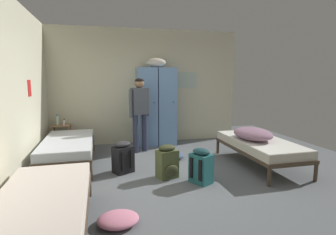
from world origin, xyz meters
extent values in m
plane|color=slate|center=(0.00, 0.00, 0.00)|extent=(7.77, 7.77, 0.00)
cube|color=beige|center=(0.00, 2.46, 1.39)|extent=(4.68, 0.06, 2.78)
cube|color=beige|center=(-2.31, 0.00, 1.39)|extent=(0.06, 4.86, 2.78)
cube|color=#B7CCBC|center=(1.04, 2.42, 1.55)|extent=(0.55, 0.01, 0.40)
cube|color=red|center=(-2.28, 0.85, 1.45)|extent=(0.01, 0.20, 0.28)
cube|color=#6B93C6|center=(-0.04, 2.15, 0.93)|extent=(0.44, 0.52, 1.85)
cylinder|color=black|center=(0.08, 1.87, 1.05)|extent=(0.02, 0.03, 0.02)
cube|color=#6B93C6|center=(0.42, 2.15, 0.93)|extent=(0.44, 0.52, 1.85)
cylinder|color=black|center=(0.54, 1.87, 1.05)|extent=(0.02, 0.03, 0.02)
ellipsoid|color=beige|center=(0.19, 2.15, 1.96)|extent=(0.48, 0.36, 0.22)
cylinder|color=#99704C|center=(-2.16, 2.03, 0.28)|extent=(0.03, 0.03, 0.55)
cylinder|color=#99704C|center=(-1.81, 2.03, 0.28)|extent=(0.03, 0.03, 0.55)
cylinder|color=#99704C|center=(-2.16, 2.30, 0.28)|extent=(0.03, 0.03, 0.55)
cylinder|color=#99704C|center=(-1.81, 2.30, 0.28)|extent=(0.03, 0.03, 0.55)
cube|color=#99704C|center=(-1.98, 2.17, 0.19)|extent=(0.38, 0.30, 0.02)
cube|color=#99704C|center=(-1.98, 2.17, 0.56)|extent=(0.38, 0.30, 0.02)
cylinder|color=#473828|center=(-2.15, -0.49, 0.14)|extent=(0.06, 0.06, 0.28)
cylinder|color=#473828|center=(-1.31, -0.49, 0.14)|extent=(0.06, 0.06, 0.28)
cube|color=#473828|center=(-1.73, -1.41, 0.31)|extent=(0.90, 1.90, 0.06)
cube|color=silver|center=(-1.73, -1.41, 0.41)|extent=(0.87, 1.84, 0.14)
cube|color=silver|center=(-1.73, -1.41, 0.49)|extent=(0.86, 1.82, 0.01)
cylinder|color=#473828|center=(-2.15, 0.10, 0.14)|extent=(0.06, 0.06, 0.28)
cylinder|color=#473828|center=(-1.31, 0.10, 0.14)|extent=(0.06, 0.06, 0.28)
cylinder|color=#473828|center=(-2.15, 1.94, 0.14)|extent=(0.06, 0.06, 0.28)
cylinder|color=#473828|center=(-1.31, 1.94, 0.14)|extent=(0.06, 0.06, 0.28)
cube|color=#473828|center=(-1.73, 1.02, 0.31)|extent=(0.90, 1.90, 0.06)
cube|color=silver|center=(-1.73, 1.02, 0.41)|extent=(0.87, 1.84, 0.14)
cube|color=silver|center=(-1.73, 1.02, 0.49)|extent=(0.86, 1.82, 0.01)
cylinder|color=#473828|center=(2.15, 1.04, 0.14)|extent=(0.06, 0.06, 0.28)
cylinder|color=#473828|center=(1.31, 1.04, 0.14)|extent=(0.06, 0.06, 0.28)
cylinder|color=#473828|center=(2.15, -0.80, 0.14)|extent=(0.06, 0.06, 0.28)
cylinder|color=#473828|center=(1.31, -0.80, 0.14)|extent=(0.06, 0.06, 0.28)
cube|color=#473828|center=(1.73, 0.12, 0.31)|extent=(0.90, 1.90, 0.06)
cube|color=beige|center=(1.73, 0.12, 0.41)|extent=(0.87, 1.84, 0.14)
cube|color=white|center=(1.73, 0.12, 0.49)|extent=(0.86, 1.82, 0.01)
ellipsoid|color=gray|center=(1.61, 0.18, 0.59)|extent=(0.64, 0.87, 0.21)
cylinder|color=#2D334C|center=(-0.19, 1.62, 0.42)|extent=(0.12, 0.12, 0.84)
cylinder|color=#2D334C|center=(-0.40, 1.53, 0.42)|extent=(0.12, 0.12, 0.84)
cube|color=#474C56|center=(-0.29, 1.57, 1.12)|extent=(0.40, 0.32, 0.57)
cylinder|color=#474C56|center=(-0.09, 1.65, 1.08)|extent=(0.08, 0.08, 0.59)
cylinder|color=#474C56|center=(-0.49, 1.49, 1.08)|extent=(0.08, 0.08, 0.59)
sphere|color=#936B4C|center=(-0.29, 1.57, 1.50)|extent=(0.20, 0.20, 0.20)
ellipsoid|color=black|center=(-0.29, 1.57, 1.55)|extent=(0.19, 0.19, 0.11)
cylinder|color=silver|center=(-2.06, 2.19, 0.67)|extent=(0.07, 0.07, 0.21)
cylinder|color=#2666B2|center=(-2.06, 2.19, 0.79)|extent=(0.04, 0.04, 0.03)
cylinder|color=white|center=(-1.91, 2.13, 0.63)|extent=(0.05, 0.05, 0.12)
cylinder|color=black|center=(-1.91, 2.13, 0.70)|extent=(0.03, 0.03, 0.03)
cube|color=#566038|center=(-0.09, -0.06, 0.23)|extent=(0.37, 0.31, 0.46)
ellipsoid|color=#383D23|center=(-0.05, -0.20, 0.15)|extent=(0.25, 0.14, 0.20)
ellipsoid|color=#383D23|center=(-0.09, -0.06, 0.50)|extent=(0.33, 0.28, 0.10)
cube|color=black|center=(-0.21, 0.05, 0.25)|extent=(0.05, 0.04, 0.32)
cube|color=black|center=(-0.04, 0.10, 0.25)|extent=(0.05, 0.04, 0.32)
cube|color=#23666B|center=(0.37, -0.41, 0.23)|extent=(0.37, 0.40, 0.46)
ellipsoid|color=#193D42|center=(0.50, -0.33, 0.15)|extent=(0.19, 0.25, 0.20)
ellipsoid|color=#193D42|center=(0.37, -0.41, 0.50)|extent=(0.33, 0.36, 0.10)
cube|color=black|center=(0.30, -0.55, 0.25)|extent=(0.05, 0.06, 0.32)
cube|color=black|center=(0.21, -0.40, 0.25)|extent=(0.05, 0.06, 0.32)
cube|color=black|center=(-0.77, 0.35, 0.23)|extent=(0.40, 0.36, 0.46)
ellipsoid|color=#2D2D33|center=(-0.84, 0.48, 0.15)|extent=(0.25, 0.19, 0.20)
ellipsoid|color=#2D2D33|center=(-0.77, 0.35, 0.50)|extent=(0.36, 0.33, 0.10)
cube|color=black|center=(-0.63, 0.27, 0.25)|extent=(0.06, 0.05, 0.32)
cube|color=black|center=(-0.78, 0.19, 0.25)|extent=(0.06, 0.05, 0.32)
ellipsoid|color=pink|center=(-0.97, -1.33, 0.06)|extent=(0.47, 0.42, 0.12)
ellipsoid|color=#42567A|center=(0.28, 0.91, 0.07)|extent=(0.41, 0.46, 0.13)
camera|label=1|loc=(-1.12, -4.22, 1.65)|focal=29.04mm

